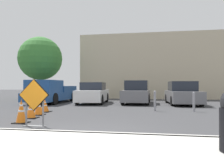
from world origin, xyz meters
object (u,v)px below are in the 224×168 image
at_px(traffic_cone_fourth, 45,106).
at_px(traffic_cone_nearest, 21,111).
at_px(pickup_truck, 50,93).
at_px(parked_car_second, 137,93).
at_px(traffic_cone_third, 39,106).
at_px(parked_car_third, 182,94).
at_px(bollard_nearest, 155,100).
at_px(bollard_second, 194,101).
at_px(traffic_cone_second, 31,110).
at_px(parked_car_nearest, 93,94).
at_px(road_closed_sign, 34,100).

bearing_deg(traffic_cone_fourth, traffic_cone_nearest, -77.37).
distance_m(traffic_cone_nearest, traffic_cone_fourth, 3.07).
distance_m(traffic_cone_fourth, pickup_truck, 5.44).
bearing_deg(traffic_cone_nearest, parked_car_second, 69.12).
bearing_deg(traffic_cone_nearest, traffic_cone_third, 102.37).
distance_m(traffic_cone_nearest, pickup_truck, 8.46).
distance_m(pickup_truck, parked_car_third, 9.13).
bearing_deg(parked_car_third, traffic_cone_third, 40.74).
bearing_deg(bollard_nearest, parked_car_third, 65.33).
height_order(traffic_cone_nearest, parked_car_third, parked_car_third).
distance_m(parked_car_second, bollard_second, 5.41).
bearing_deg(bollard_nearest, traffic_cone_nearest, -136.52).
relative_size(bollard_nearest, bollard_second, 1.05).
bearing_deg(traffic_cone_fourth, traffic_cone_second, -78.31).
bearing_deg(parked_car_third, traffic_cone_nearest, 50.09).
bearing_deg(traffic_cone_fourth, parked_car_nearest, 79.70).
relative_size(traffic_cone_second, pickup_truck, 0.12).
height_order(parked_car_nearest, parked_car_third, parked_car_third).
relative_size(pickup_truck, bollard_nearest, 5.54).
height_order(traffic_cone_third, bollard_nearest, bollard_nearest).
bearing_deg(traffic_cone_second, bollard_second, 25.83).
bearing_deg(traffic_cone_second, bollard_nearest, 33.83).
height_order(traffic_cone_nearest, parked_car_nearest, parked_car_nearest).
bearing_deg(traffic_cone_nearest, parked_car_nearest, 87.92).
xyz_separation_m(traffic_cone_fourth, pickup_truck, (-2.07, 5.01, 0.43)).
height_order(traffic_cone_fourth, pickup_truck, pickup_truck).
relative_size(traffic_cone_fourth, pickup_truck, 0.11).
xyz_separation_m(parked_car_second, bollard_nearest, (1.12, -4.53, -0.20)).
relative_size(road_closed_sign, pickup_truck, 0.26).
height_order(pickup_truck, parked_car_nearest, pickup_truck).
bearing_deg(pickup_truck, bollard_second, 158.01).
bearing_deg(traffic_cone_nearest, bollard_second, 33.97).
height_order(road_closed_sign, parked_car_third, parked_car_third).
xyz_separation_m(road_closed_sign, traffic_cone_fourth, (-1.41, 3.51, -0.51)).
bearing_deg(traffic_cone_third, traffic_cone_nearest, -77.63).
bearing_deg(road_closed_sign, parked_car_nearest, 92.82).
bearing_deg(traffic_cone_nearest, road_closed_sign, -34.87).
xyz_separation_m(parked_car_nearest, bollard_second, (5.98, -4.12, -0.19)).
height_order(road_closed_sign, pickup_truck, pickup_truck).
bearing_deg(parked_car_third, bollard_nearest, 62.62).
relative_size(traffic_cone_nearest, traffic_cone_fourth, 1.32).
relative_size(traffic_cone_third, pickup_truck, 0.14).
bearing_deg(pickup_truck, traffic_cone_second, 110.26).
height_order(traffic_cone_nearest, traffic_cone_second, traffic_cone_nearest).
bearing_deg(bollard_second, traffic_cone_fourth, -169.88).
bearing_deg(pickup_truck, road_closed_sign, 112.91).
bearing_deg(traffic_cone_nearest, traffic_cone_second, 104.32).
distance_m(traffic_cone_second, parked_car_third, 9.92).
relative_size(road_closed_sign, bollard_second, 1.53).
relative_size(road_closed_sign, traffic_cone_second, 2.16).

